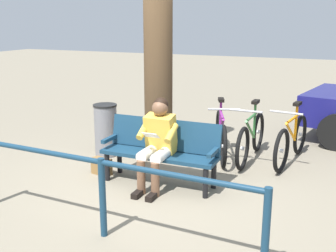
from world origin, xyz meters
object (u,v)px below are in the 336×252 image
(litter_bin, at_px, (106,130))
(bicycle_orange, at_px, (292,140))
(handbag, at_px, (102,166))
(bicycle_purple, at_px, (251,138))
(bench, at_px, (162,147))
(bicycle_blue, at_px, (221,135))
(person_reading, at_px, (158,139))
(tree_trunk, at_px, (158,40))

(litter_bin, height_order, bicycle_orange, bicycle_orange)
(litter_bin, bearing_deg, bicycle_orange, -163.34)
(handbag, bearing_deg, litter_bin, -62.94)
(bicycle_purple, bearing_deg, bench, -30.99)
(handbag, relative_size, litter_bin, 0.35)
(litter_bin, distance_m, bicycle_orange, 2.97)
(bicycle_orange, distance_m, bicycle_blue, 1.10)
(person_reading, height_order, tree_trunk, tree_trunk)
(handbag, bearing_deg, bench, -175.22)
(bicycle_orange, relative_size, bicycle_blue, 1.05)
(bench, height_order, bicycle_purple, bicycle_purple)
(tree_trunk, distance_m, bicycle_orange, 2.59)
(tree_trunk, distance_m, bicycle_purple, 2.13)
(handbag, distance_m, tree_trunk, 2.09)
(tree_trunk, bearing_deg, bicycle_purple, -161.28)
(litter_bin, height_order, bicycle_purple, bicycle_purple)
(handbag, bearing_deg, person_reading, 174.70)
(tree_trunk, bearing_deg, bicycle_blue, -154.85)
(litter_bin, bearing_deg, tree_trunk, -162.62)
(bicycle_orange, bearing_deg, tree_trunk, -65.14)
(handbag, bearing_deg, tree_trunk, -112.72)
(bench, distance_m, bicycle_blue, 1.46)
(bench, relative_size, bicycle_orange, 0.96)
(litter_bin, bearing_deg, person_reading, 147.16)
(litter_bin, xyz_separation_m, bicycle_purple, (-2.23, -0.74, -0.07))
(tree_trunk, relative_size, litter_bin, 4.40)
(bicycle_blue, bearing_deg, bicycle_purple, 74.46)
(bicycle_blue, bearing_deg, litter_bin, -89.20)
(handbag, distance_m, bicycle_blue, 2.01)
(handbag, height_order, bicycle_orange, bicycle_orange)
(tree_trunk, xyz_separation_m, bicycle_purple, (-1.40, -0.47, -1.53))
(tree_trunk, bearing_deg, litter_bin, 17.38)
(bench, xyz_separation_m, bicycle_purple, (-0.91, -1.44, -0.15))
(tree_trunk, bearing_deg, handbag, 67.28)
(bicycle_orange, xyz_separation_m, bicycle_blue, (1.09, 0.16, 0.00))
(person_reading, height_order, bicycle_blue, person_reading)
(person_reading, relative_size, bicycle_blue, 0.75)
(person_reading, height_order, handbag, person_reading)
(litter_bin, xyz_separation_m, bicycle_orange, (-2.84, -0.85, -0.07))
(bench, height_order, person_reading, person_reading)
(litter_bin, bearing_deg, bicycle_purple, -161.78)
(tree_trunk, xyz_separation_m, bicycle_blue, (-0.92, -0.43, -1.53))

